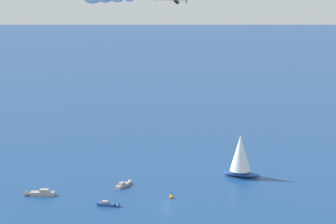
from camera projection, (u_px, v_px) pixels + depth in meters
The scene contains 6 objects.
ground_plane at pixel (166, 202), 165.03m from camera, with size 2000.00×2000.00×0.00m, color navy.
sailboat_near_centre at pixel (241, 155), 186.61m from camera, with size 10.21×9.64×14.17m.
motorboat_far_port at pixel (124, 185), 178.55m from camera, with size 6.08×4.95×1.83m.
motorboat_inshore at pixel (39, 193), 170.53m from camera, with size 7.91×5.41×2.28m.
motorboat_trailing at pixel (109, 204), 162.22m from camera, with size 5.39×4.51×1.63m.
marker_buoy at pixel (172, 197), 168.36m from camera, with size 1.10×1.10×2.10m.
Camera 1 is at (62.36, 144.86, 53.91)m, focal length 68.60 mm.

